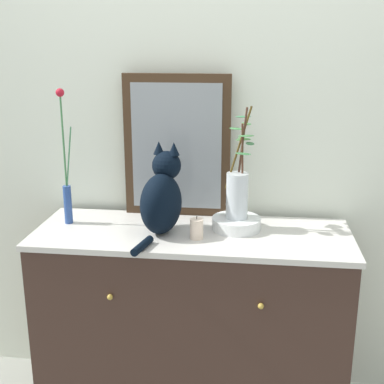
% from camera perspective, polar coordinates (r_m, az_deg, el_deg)
% --- Properties ---
extents(wall_back, '(4.40, 0.08, 2.60)m').
position_cam_1_polar(wall_back, '(2.47, 0.93, 6.85)').
color(wall_back, white).
rests_on(wall_back, ground_plane).
extents(sideboard, '(1.37, 0.52, 0.91)m').
position_cam_1_polar(sideboard, '(2.46, -0.00, -14.33)').
color(sideboard, '#38251E').
rests_on(sideboard, ground_plane).
extents(mirror_leaning, '(0.49, 0.03, 0.66)m').
position_cam_1_polar(mirror_leaning, '(2.40, -1.67, 5.03)').
color(mirror_leaning, '#3F2B1A').
rests_on(mirror_leaning, sideboard).
extents(cat_sitting, '(0.21, 0.41, 0.39)m').
position_cam_1_polar(cat_sitting, '(2.21, -3.33, -0.58)').
color(cat_sitting, black).
rests_on(cat_sitting, sideboard).
extents(vase_slim_green, '(0.06, 0.04, 0.60)m').
position_cam_1_polar(vase_slim_green, '(2.37, -13.63, 1.04)').
color(vase_slim_green, '#29488D').
rests_on(vase_slim_green, sideboard).
extents(bowl_porcelain, '(0.21, 0.21, 0.05)m').
position_cam_1_polar(bowl_porcelain, '(2.29, 4.89, -3.46)').
color(bowl_porcelain, white).
rests_on(bowl_porcelain, sideboard).
extents(vase_glass_clear, '(0.13, 0.20, 0.48)m').
position_cam_1_polar(vase_glass_clear, '(2.24, 5.03, 0.17)').
color(vase_glass_clear, silver).
rests_on(vase_glass_clear, bowl_porcelain).
extents(candle_pillar, '(0.06, 0.06, 0.10)m').
position_cam_1_polar(candle_pillar, '(2.17, 0.51, -4.06)').
color(candle_pillar, beige).
rests_on(candle_pillar, sideboard).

